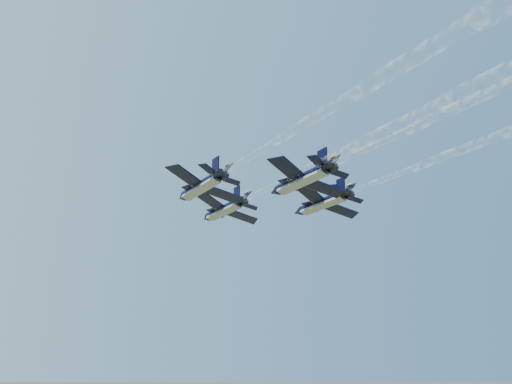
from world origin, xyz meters
TOP-DOWN VIEW (x-y plane):
  - jet_lead at (1.23, 9.71)m, footprint 12.10×16.33m
  - jet_left at (-9.97, -2.22)m, footprint 12.10×16.33m
  - jet_right at (12.39, -4.15)m, footprint 12.10×16.33m
  - jet_slot at (0.20, -13.76)m, footprint 12.10×16.33m
  - smoke_trail_lead at (-2.56, -36.06)m, footprint 6.75×59.55m
  - smoke_trail_left at (-13.76, -47.99)m, footprint 6.75×59.55m

SIDE VIEW (x-z plane):
  - jet_lead at x=1.23m, z-range 94.04..98.98m
  - jet_left at x=-9.97m, z-range 94.04..98.98m
  - jet_right at x=12.39m, z-range 94.04..98.98m
  - jet_slot at x=0.20m, z-range 94.04..98.98m
  - smoke_trail_lead at x=-2.56m, z-range 95.26..97.82m
  - smoke_trail_left at x=-13.76m, z-range 95.26..97.82m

